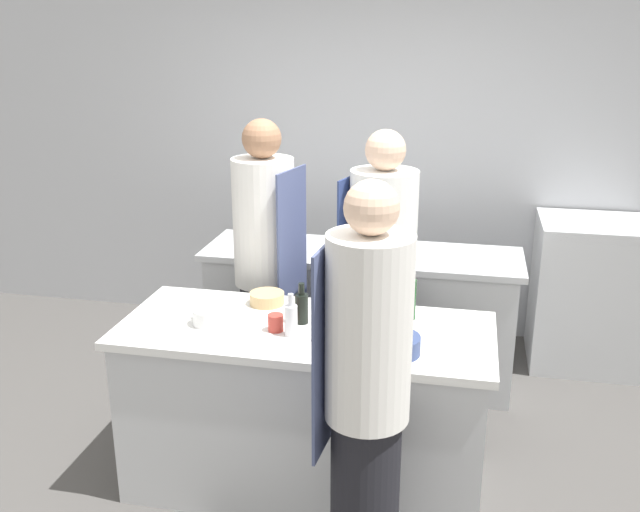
{
  "coord_description": "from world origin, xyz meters",
  "views": [
    {
      "loc": [
        0.73,
        -3.1,
        2.29
      ],
      "look_at": [
        0.0,
        0.35,
        1.13
      ],
      "focal_mm": 40.0,
      "sensor_mm": 36.0,
      "label": 1
    }
  ],
  "objects_px": {
    "oven_range": "(586,293)",
    "bottle_vinegar": "(302,307)",
    "bottle_cooking_oil": "(335,324)",
    "chef_at_prep_near": "(366,398)",
    "bowl_prep_small": "(267,298)",
    "chef_at_stove": "(266,270)",
    "bowl_mixing_large": "(394,345)",
    "bottle_olive_oil": "(404,307)",
    "bottle_wine": "(385,309)",
    "bottle_water": "(410,297)",
    "bowl_ceramic_blue": "(210,316)",
    "cup": "(276,323)",
    "bottle_sauce": "(291,319)",
    "chef_at_pass_far": "(381,285)"
  },
  "relations": [
    {
      "from": "bottle_olive_oil",
      "to": "chef_at_stove",
      "type": "bearing_deg",
      "value": 145.0
    },
    {
      "from": "chef_at_prep_near",
      "to": "bottle_cooking_oil",
      "type": "xyz_separation_m",
      "value": [
        -0.22,
        0.48,
        0.09
      ]
    },
    {
      "from": "oven_range",
      "to": "chef_at_pass_far",
      "type": "bearing_deg",
      "value": -139.5
    },
    {
      "from": "chef_at_prep_near",
      "to": "bowl_mixing_large",
      "type": "height_order",
      "value": "chef_at_prep_near"
    },
    {
      "from": "oven_range",
      "to": "bottle_water",
      "type": "height_order",
      "value": "bottle_water"
    },
    {
      "from": "bottle_olive_oil",
      "to": "bottle_wine",
      "type": "height_order",
      "value": "bottle_olive_oil"
    },
    {
      "from": "bottle_cooking_oil",
      "to": "bottle_olive_oil",
      "type": "bearing_deg",
      "value": 41.39
    },
    {
      "from": "bottle_sauce",
      "to": "bowl_mixing_large",
      "type": "distance_m",
      "value": 0.5
    },
    {
      "from": "chef_at_stove",
      "to": "bowl_mixing_large",
      "type": "relative_size",
      "value": 7.54
    },
    {
      "from": "chef_at_prep_near",
      "to": "bowl_ceramic_blue",
      "type": "distance_m",
      "value": 1.04
    },
    {
      "from": "chef_at_prep_near",
      "to": "chef_at_stove",
      "type": "bearing_deg",
      "value": 35.83
    },
    {
      "from": "bowl_prep_small",
      "to": "bowl_ceramic_blue",
      "type": "relative_size",
      "value": 1.08
    },
    {
      "from": "chef_at_prep_near",
      "to": "oven_range",
      "type": "bearing_deg",
      "value": -21.04
    },
    {
      "from": "oven_range",
      "to": "bowl_prep_small",
      "type": "height_order",
      "value": "oven_range"
    },
    {
      "from": "bottle_sauce",
      "to": "bottle_wine",
      "type": "bearing_deg",
      "value": 24.43
    },
    {
      "from": "bowl_prep_small",
      "to": "cup",
      "type": "xyz_separation_m",
      "value": [
        0.14,
        -0.32,
        0.01
      ]
    },
    {
      "from": "bowl_prep_small",
      "to": "chef_at_pass_far",
      "type": "bearing_deg",
      "value": 36.74
    },
    {
      "from": "chef_at_prep_near",
      "to": "bottle_vinegar",
      "type": "height_order",
      "value": "chef_at_prep_near"
    },
    {
      "from": "bottle_water",
      "to": "bowl_prep_small",
      "type": "height_order",
      "value": "bottle_water"
    },
    {
      "from": "bottle_wine",
      "to": "bowl_mixing_large",
      "type": "relative_size",
      "value": 1.02
    },
    {
      "from": "bottle_vinegar",
      "to": "bottle_water",
      "type": "distance_m",
      "value": 0.54
    },
    {
      "from": "oven_range",
      "to": "bottle_vinegar",
      "type": "bearing_deg",
      "value": -133.1
    },
    {
      "from": "chef_at_stove",
      "to": "bottle_vinegar",
      "type": "relative_size",
      "value": 8.62
    },
    {
      "from": "chef_at_prep_near",
      "to": "bottle_vinegar",
      "type": "relative_size",
      "value": 8.51
    },
    {
      "from": "chef_at_prep_near",
      "to": "bottle_sauce",
      "type": "distance_m",
      "value": 0.69
    },
    {
      "from": "cup",
      "to": "bowl_ceramic_blue",
      "type": "bearing_deg",
      "value": 177.98
    },
    {
      "from": "bottle_olive_oil",
      "to": "bottle_water",
      "type": "bearing_deg",
      "value": 80.54
    },
    {
      "from": "chef_at_pass_far",
      "to": "bottle_olive_oil",
      "type": "relative_size",
      "value": 6.9
    },
    {
      "from": "bottle_olive_oil",
      "to": "cup",
      "type": "relative_size",
      "value": 3.09
    },
    {
      "from": "bottle_olive_oil",
      "to": "bottle_cooking_oil",
      "type": "bearing_deg",
      "value": -138.61
    },
    {
      "from": "bottle_wine",
      "to": "bowl_ceramic_blue",
      "type": "xyz_separation_m",
      "value": [
        -0.84,
        -0.14,
        -0.06
      ]
    },
    {
      "from": "chef_at_pass_far",
      "to": "bottle_olive_oil",
      "type": "height_order",
      "value": "chef_at_pass_far"
    },
    {
      "from": "bottle_olive_oil",
      "to": "bottle_sauce",
      "type": "xyz_separation_m",
      "value": [
        -0.51,
        -0.21,
        -0.02
      ]
    },
    {
      "from": "bottle_wine",
      "to": "oven_range",
      "type": "bearing_deg",
      "value": 54.47
    },
    {
      "from": "chef_at_stove",
      "to": "bottle_cooking_oil",
      "type": "relative_size",
      "value": 7.29
    },
    {
      "from": "chef_at_stove",
      "to": "bottle_water",
      "type": "xyz_separation_m",
      "value": [
        0.89,
        -0.51,
        0.1
      ]
    },
    {
      "from": "chef_at_prep_near",
      "to": "bowl_prep_small",
      "type": "distance_m",
      "value": 1.1
    },
    {
      "from": "chef_at_prep_near",
      "to": "bowl_ceramic_blue",
      "type": "bearing_deg",
      "value": 61.35
    },
    {
      "from": "bowl_prep_small",
      "to": "oven_range",
      "type": "bearing_deg",
      "value": 39.42
    },
    {
      "from": "bottle_sauce",
      "to": "bowl_mixing_large",
      "type": "bearing_deg",
      "value": -9.89
    },
    {
      "from": "chef_at_prep_near",
      "to": "bottle_sauce",
      "type": "relative_size",
      "value": 8.4
    },
    {
      "from": "chef_at_stove",
      "to": "chef_at_pass_far",
      "type": "distance_m",
      "value": 0.7
    },
    {
      "from": "bottle_vinegar",
      "to": "bottle_cooking_oil",
      "type": "distance_m",
      "value": 0.29
    },
    {
      "from": "bottle_vinegar",
      "to": "bowl_ceramic_blue",
      "type": "relative_size",
      "value": 1.23
    },
    {
      "from": "bottle_sauce",
      "to": "cup",
      "type": "relative_size",
      "value": 2.55
    },
    {
      "from": "bottle_vinegar",
      "to": "bottle_cooking_oil",
      "type": "bearing_deg",
      "value": -44.73
    },
    {
      "from": "bottle_water",
      "to": "chef_at_pass_far",
      "type": "bearing_deg",
      "value": 113.62
    },
    {
      "from": "chef_at_prep_near",
      "to": "chef_at_pass_far",
      "type": "xyz_separation_m",
      "value": [
        -0.11,
        1.3,
        -0.01
      ]
    },
    {
      "from": "bowl_mixing_large",
      "to": "bottle_water",
      "type": "bearing_deg",
      "value": 85.4
    },
    {
      "from": "bottle_olive_oil",
      "to": "cup",
      "type": "distance_m",
      "value": 0.63
    }
  ]
}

